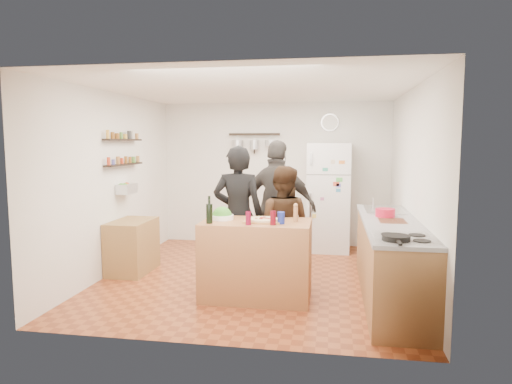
% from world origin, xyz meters
% --- Properties ---
extents(room_shell, '(4.20, 4.20, 4.20)m').
position_xyz_m(room_shell, '(0.00, 0.39, 1.25)').
color(room_shell, brown).
rests_on(room_shell, ground).
extents(prep_island, '(1.25, 0.72, 0.91)m').
position_xyz_m(prep_island, '(0.15, -0.78, 0.46)').
color(prep_island, brown).
rests_on(prep_island, floor).
extents(pizza_board, '(0.42, 0.34, 0.02)m').
position_xyz_m(pizza_board, '(0.23, -0.80, 0.92)').
color(pizza_board, '#9C6B39').
rests_on(pizza_board, prep_island).
extents(pizza, '(0.34, 0.34, 0.02)m').
position_xyz_m(pizza, '(0.23, -0.80, 0.94)').
color(pizza, beige).
rests_on(pizza, pizza_board).
extents(salad_bowl, '(0.27, 0.27, 0.05)m').
position_xyz_m(salad_bowl, '(-0.27, -0.73, 0.94)').
color(salad_bowl, white).
rests_on(salad_bowl, prep_island).
extents(wine_bottle, '(0.07, 0.07, 0.22)m').
position_xyz_m(wine_bottle, '(-0.35, -1.00, 1.02)').
color(wine_bottle, black).
rests_on(wine_bottle, prep_island).
extents(wine_glass_near, '(0.06, 0.06, 0.15)m').
position_xyz_m(wine_glass_near, '(0.10, -1.02, 0.98)').
color(wine_glass_near, '#600820').
rests_on(wine_glass_near, prep_island).
extents(wine_glass_far, '(0.06, 0.06, 0.16)m').
position_xyz_m(wine_glass_far, '(0.37, -0.98, 0.99)').
color(wine_glass_far, '#550712').
rests_on(wine_glass_far, prep_island).
extents(pepper_mill, '(0.05, 0.05, 0.17)m').
position_xyz_m(pepper_mill, '(0.60, -0.73, 0.99)').
color(pepper_mill, '#A26D44').
rests_on(pepper_mill, prep_island).
extents(salt_canister, '(0.08, 0.08, 0.13)m').
position_xyz_m(salt_canister, '(0.45, -0.90, 0.98)').
color(salt_canister, navy).
rests_on(salt_canister, prep_island).
extents(person_left, '(0.66, 0.45, 1.78)m').
position_xyz_m(person_left, '(-0.17, -0.26, 0.89)').
color(person_left, black).
rests_on(person_left, floor).
extents(person_center, '(0.82, 0.69, 1.53)m').
position_xyz_m(person_center, '(0.39, -0.24, 0.76)').
color(person_center, black).
rests_on(person_center, floor).
extents(person_back, '(1.15, 0.67, 1.85)m').
position_xyz_m(person_back, '(0.27, 0.32, 0.92)').
color(person_back, '#2C2927').
rests_on(person_back, floor).
extents(counter_run, '(0.63, 2.63, 0.90)m').
position_xyz_m(counter_run, '(1.70, -0.55, 0.45)').
color(counter_run, '#9E7042').
rests_on(counter_run, floor).
extents(stove_top, '(0.60, 0.62, 0.02)m').
position_xyz_m(stove_top, '(1.70, -1.50, 0.91)').
color(stove_top, white).
rests_on(stove_top, counter_run).
extents(skillet, '(0.26, 0.26, 0.05)m').
position_xyz_m(skillet, '(1.60, -1.63, 0.94)').
color(skillet, black).
rests_on(skillet, stove_top).
extents(sink, '(0.50, 0.80, 0.03)m').
position_xyz_m(sink, '(1.70, 0.30, 0.92)').
color(sink, silver).
rests_on(sink, counter_run).
extents(cutting_board, '(0.30, 0.40, 0.02)m').
position_xyz_m(cutting_board, '(1.70, -0.55, 0.91)').
color(cutting_board, brown).
rests_on(cutting_board, counter_run).
extents(red_bowl, '(0.23, 0.23, 0.10)m').
position_xyz_m(red_bowl, '(1.65, -0.27, 0.97)').
color(red_bowl, red).
rests_on(red_bowl, counter_run).
extents(fridge, '(0.70, 0.68, 1.80)m').
position_xyz_m(fridge, '(0.95, 1.75, 0.90)').
color(fridge, white).
rests_on(fridge, floor).
extents(wall_clock, '(0.30, 0.03, 0.30)m').
position_xyz_m(wall_clock, '(0.95, 2.08, 2.15)').
color(wall_clock, silver).
rests_on(wall_clock, back_wall).
extents(spice_shelf_lower, '(0.12, 1.00, 0.02)m').
position_xyz_m(spice_shelf_lower, '(-1.93, 0.20, 1.50)').
color(spice_shelf_lower, black).
rests_on(spice_shelf_lower, left_wall).
extents(spice_shelf_upper, '(0.12, 1.00, 0.02)m').
position_xyz_m(spice_shelf_upper, '(-1.93, 0.20, 1.85)').
color(spice_shelf_upper, black).
rests_on(spice_shelf_upper, left_wall).
extents(produce_basket, '(0.18, 0.35, 0.14)m').
position_xyz_m(produce_basket, '(-1.90, 0.20, 1.15)').
color(produce_basket, silver).
rests_on(produce_basket, left_wall).
extents(side_table, '(0.50, 0.80, 0.73)m').
position_xyz_m(side_table, '(-1.74, -0.02, 0.36)').
color(side_table, '#9F7B42').
rests_on(side_table, floor).
extents(pot_rack, '(0.90, 0.04, 0.04)m').
position_xyz_m(pot_rack, '(-0.35, 2.00, 1.95)').
color(pot_rack, black).
rests_on(pot_rack, back_wall).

